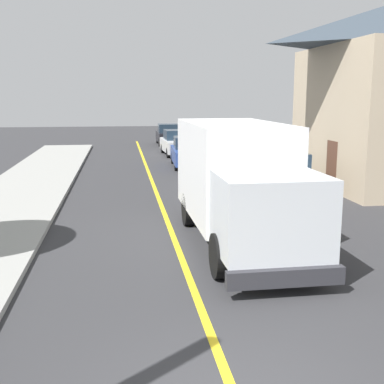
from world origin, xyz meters
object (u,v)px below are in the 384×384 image
box_truck (238,178)px  parked_car_far (177,143)px  parked_car_near (212,171)px  parked_car_mid (189,153)px  parked_car_furthest (168,135)px  stop_sign (277,154)px  parked_van_across (284,173)px

box_truck → parked_car_far: 20.30m
parked_car_near → parked_car_far: same height
parked_car_far → parked_car_mid: bearing=-89.8°
parked_car_near → parked_car_furthest: size_ratio=1.00×
parked_car_mid → stop_sign: (1.86, -10.05, 1.06)m
parked_van_across → stop_sign: 2.50m
parked_car_furthest → stop_sign: 22.95m
box_truck → parked_car_mid: bearing=87.3°
parked_car_far → parked_car_furthest: size_ratio=1.01×
parked_van_across → parked_car_near: bearing=160.9°
parked_car_far → parked_van_across: bearing=-78.2°
box_truck → parked_van_across: bearing=62.0°
parked_car_mid → parked_car_far: same height
parked_car_mid → parked_van_across: (2.84, -8.02, 0.00)m
stop_sign → box_truck: bearing=-119.0°
parked_car_near → parked_van_across: size_ratio=0.99×
parked_car_far → parked_van_across: size_ratio=1.00×
box_truck → parked_van_across: (3.52, 6.63, -0.97)m
parked_car_mid → parked_van_across: bearing=-70.5°
parked_car_furthest → stop_sign: bearing=-85.6°
box_truck → parked_car_furthest: (0.79, 27.45, -0.97)m
box_truck → parked_van_across: 7.57m
parked_car_furthest → parked_van_across: (2.73, -20.82, 0.00)m
parked_car_far → parked_van_across: same height
parked_car_furthest → parked_van_across: bearing=-82.5°
parked_car_mid → parked_car_far: size_ratio=1.00×
parked_car_furthest → stop_sign: stop_sign is taller
parked_car_far → parked_van_across: 13.93m
stop_sign → parked_car_mid: bearing=100.5°
parked_car_mid → parked_car_furthest: same height
box_truck → stop_sign: bearing=61.0°
parked_car_mid → parked_car_furthest: 12.81m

